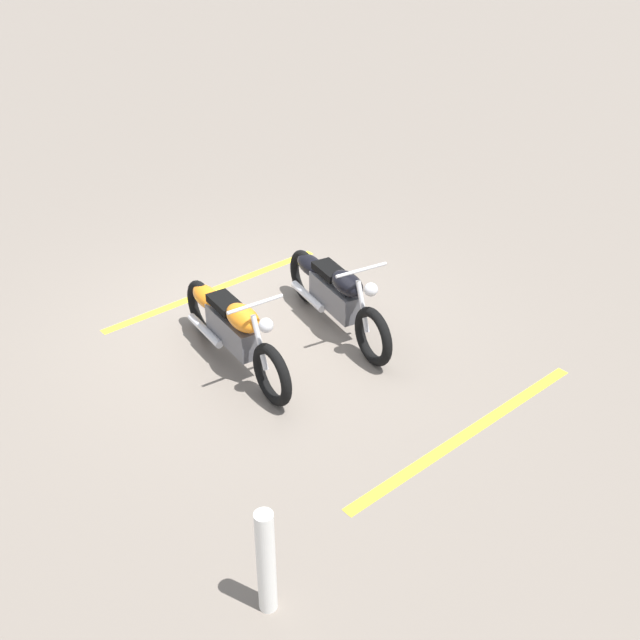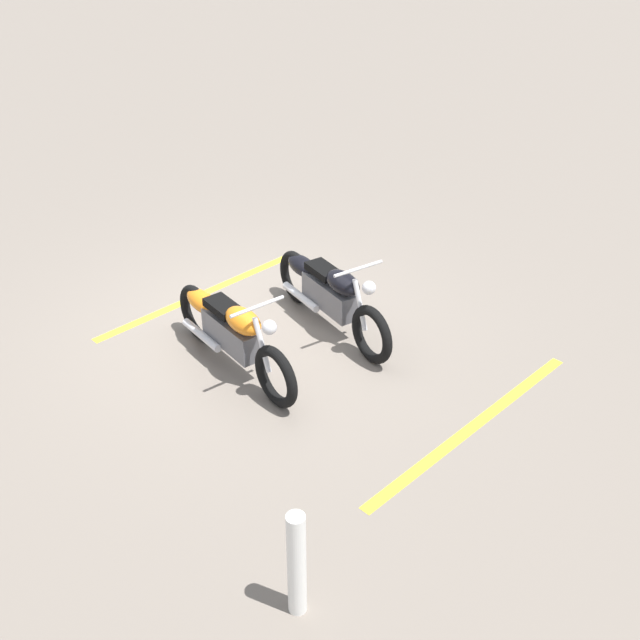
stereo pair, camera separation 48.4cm
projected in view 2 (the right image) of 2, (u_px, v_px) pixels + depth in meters
ground_plane at (255, 327)px, 8.97m from camera, size 60.00×60.00×0.00m
motorcycle_bright_foreground at (230, 331)px, 8.04m from camera, size 2.23×0.62×1.04m
motorcycle_dark_foreground at (329, 293)px, 8.74m from camera, size 2.22×0.62×1.04m
bollard_post at (297, 565)px, 5.38m from camera, size 0.14×0.14×0.96m
parking_stripe_near at (205, 293)px, 9.66m from camera, size 0.34×3.20×0.01m
parking_stripe_mid at (474, 426)px, 7.41m from camera, size 0.34×3.20×0.01m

